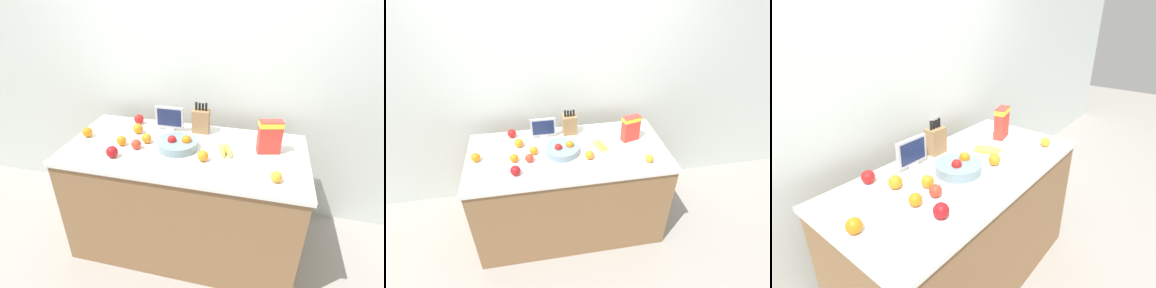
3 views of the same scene
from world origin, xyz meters
The scene contains 17 objects.
ground_plane centered at (0.00, 0.00, 0.00)m, with size 14.00×14.00×0.00m, color gray.
wall_back centered at (0.00, 0.63, 1.30)m, with size 9.00×0.06×2.60m.
counter centered at (0.00, 0.00, 0.46)m, with size 1.74×0.83×0.92m.
knife_block centered at (0.06, 0.29, 1.02)m, with size 0.13×0.09×0.29m.
small_monitor centered at (-0.19, 0.26, 1.03)m, with size 0.23×0.03×0.20m.
cereal_box centered at (0.59, 0.09, 1.05)m, with size 0.17×0.11×0.24m.
fruit_bowl centered at (-0.05, -0.01, 0.96)m, with size 0.29×0.29×0.11m.
banana_bunch centered at (0.29, 0.02, 0.94)m, with size 0.14×0.21×0.04m.
apple_by_knife_block centered at (-0.34, -0.08, 0.96)m, with size 0.07×0.07×0.07m, color red.
apple_front centered at (-0.45, -0.23, 0.96)m, with size 0.08×0.08×0.08m, color #A31419.
apple_rear centered at (-0.48, 0.32, 0.96)m, with size 0.08×0.08×0.08m, color red.
orange_front_center centered at (-0.29, 0.02, 0.96)m, with size 0.07×0.07×0.07m, color orange.
orange_mid_right centered at (-0.42, 0.15, 0.96)m, with size 0.08×0.08×0.08m, color orange.
orange_back_center centered at (0.64, -0.26, 0.96)m, with size 0.07×0.07×0.07m, color orange.
orange_by_cereal centered at (-0.46, -0.06, 0.96)m, with size 0.07×0.07×0.07m, color orange.
orange_mid_left centered at (-0.77, 0.00, 0.96)m, with size 0.08×0.08×0.08m, color orange.
orange_front_left centered at (0.17, -0.13, 0.96)m, with size 0.08×0.08×0.08m, color orange.
Camera 1 is at (0.50, -1.81, 2.00)m, focal length 28.00 mm.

